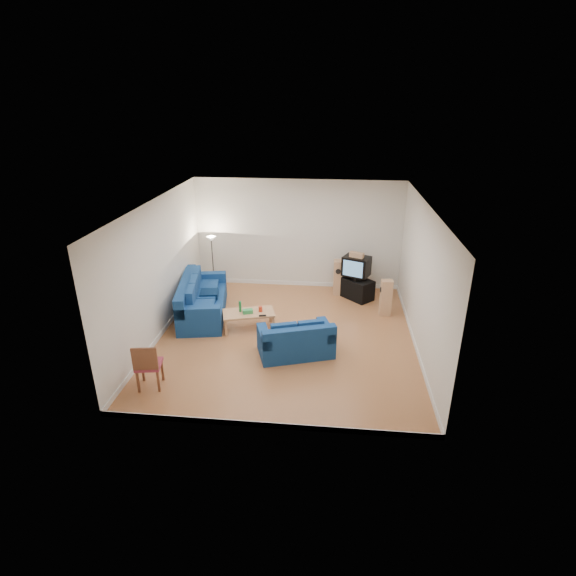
# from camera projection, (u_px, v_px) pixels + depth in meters

# --- Properties ---
(room) EXTENTS (6.01, 6.51, 3.21)m
(room) POSITION_uv_depth(u_px,v_px,m) (286.00, 277.00, 10.15)
(room) COLOR #99562F
(room) RESTS_ON ground
(sofa_three_seat) EXTENTS (1.50, 2.65, 0.97)m
(sofa_three_seat) POSITION_uv_depth(u_px,v_px,m) (201.00, 302.00, 11.70)
(sofa_three_seat) COLOR navy
(sofa_three_seat) RESTS_ON ground
(sofa_loveseat) EXTENTS (1.81, 1.35, 0.80)m
(sofa_loveseat) POSITION_uv_depth(u_px,v_px,m) (296.00, 342.00, 9.89)
(sofa_loveseat) COLOR navy
(sofa_loveseat) RESTS_ON ground
(coffee_table) EXTENTS (1.36, 0.93, 0.45)m
(coffee_table) POSITION_uv_depth(u_px,v_px,m) (249.00, 314.00, 10.98)
(coffee_table) COLOR tan
(coffee_table) RESTS_ON ground
(bottle) EXTENTS (0.09, 0.09, 0.28)m
(bottle) POSITION_uv_depth(u_px,v_px,m) (240.00, 306.00, 10.93)
(bottle) COLOR #197233
(bottle) RESTS_ON coffee_table
(tissue_box) EXTENTS (0.27, 0.20, 0.10)m
(tissue_box) POSITION_uv_depth(u_px,v_px,m) (248.00, 311.00, 10.88)
(tissue_box) COLOR green
(tissue_box) RESTS_ON coffee_table
(red_canister) EXTENTS (0.12, 0.12, 0.13)m
(red_canister) POSITION_uv_depth(u_px,v_px,m) (260.00, 309.00, 10.96)
(red_canister) COLOR red
(red_canister) RESTS_ON coffee_table
(remote) EXTENTS (0.18, 0.09, 0.02)m
(remote) POSITION_uv_depth(u_px,v_px,m) (263.00, 316.00, 10.76)
(remote) COLOR black
(remote) RESTS_ON coffee_table
(tv_stand) EXTENTS (1.04, 1.05, 0.58)m
(tv_stand) POSITION_uv_depth(u_px,v_px,m) (356.00, 288.00, 12.74)
(tv_stand) COLOR black
(tv_stand) RESTS_ON ground
(av_receiver) EXTENTS (0.48, 0.51, 0.09)m
(av_receiver) POSITION_uv_depth(u_px,v_px,m) (357.00, 278.00, 12.59)
(av_receiver) COLOR black
(av_receiver) RESTS_ON tv_stand
(television) EXTENTS (0.86, 0.76, 0.55)m
(television) POSITION_uv_depth(u_px,v_px,m) (356.00, 266.00, 12.52)
(television) COLOR black
(television) RESTS_ON av_receiver
(centre_speaker) EXTENTS (0.42, 0.30, 0.14)m
(centre_speaker) POSITION_uv_depth(u_px,v_px,m) (357.00, 255.00, 12.35)
(centre_speaker) COLOR tan
(centre_speaker) RESTS_ON television
(speaker_left) EXTENTS (0.25, 0.33, 1.03)m
(speaker_left) POSITION_uv_depth(u_px,v_px,m) (338.00, 277.00, 12.91)
(speaker_left) COLOR tan
(speaker_left) RESTS_ON ground
(speaker_right) EXTENTS (0.31, 0.25, 0.97)m
(speaker_right) POSITION_uv_depth(u_px,v_px,m) (386.00, 298.00, 11.65)
(speaker_right) COLOR tan
(speaker_right) RESTS_ON ground
(floor_lamp) EXTENTS (0.28, 0.28, 1.62)m
(floor_lamp) POSITION_uv_depth(u_px,v_px,m) (212.00, 246.00, 12.93)
(floor_lamp) COLOR black
(floor_lamp) RESTS_ON ground
(dining_chair) EXTENTS (0.54, 0.54, 0.99)m
(dining_chair) POSITION_uv_depth(u_px,v_px,m) (148.00, 364.00, 8.63)
(dining_chair) COLOR brown
(dining_chair) RESTS_ON ground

